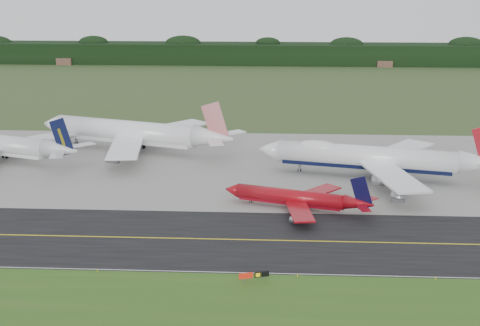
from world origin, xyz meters
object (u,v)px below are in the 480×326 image
Objects in this scene: jet_red_737 at (298,198)px; jet_star_tail at (135,133)px; jet_ba_747 at (375,158)px; taxiway_sign at (254,275)px.

jet_star_tail is at bearing 133.78° from jet_red_737.
jet_red_737 is 68.75m from jet_star_tail.
jet_star_tail reaches higher than jet_ba_747.
jet_ba_747 is 72.28m from jet_star_tail.
jet_star_tail is (-47.52, 49.58, 3.07)m from jet_red_737.
jet_ba_747 is 69.87m from taxiway_sign.
jet_red_737 reaches higher than taxiway_sign.
jet_star_tail is at bearing 113.90° from taxiway_sign.
taxiway_sign is (-8.72, -37.98, -1.34)m from jet_red_737.
jet_red_737 is at bearing -129.08° from jet_ba_747.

